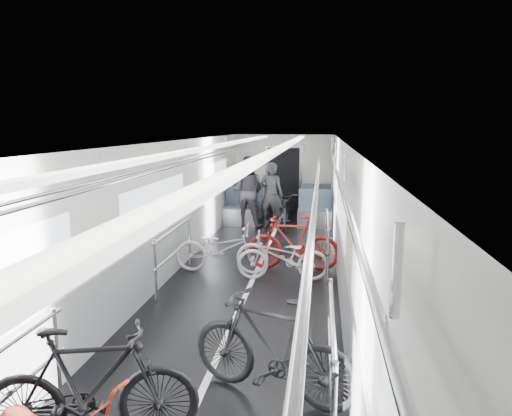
{
  "coord_description": "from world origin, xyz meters",
  "views": [
    {
      "loc": [
        1.15,
        -6.97,
        2.67
      ],
      "look_at": [
        0.0,
        1.0,
        1.21
      ],
      "focal_mm": 32.0,
      "sensor_mm": 36.0,
      "label": 1
    }
  ],
  "objects": [
    {
      "name": "car_shell",
      "position": [
        0.0,
        1.78,
        1.13
      ],
      "size": [
        3.02,
        14.01,
        2.41
      ],
      "color": "black",
      "rests_on": "ground"
    },
    {
      "name": "bike_left_mid",
      "position": [
        -0.7,
        -3.75,
        0.53
      ],
      "size": [
        1.85,
        0.95,
        1.07
      ],
      "primitive_type": "imported",
      "rotation": [
        0.0,
        0.0,
        1.84
      ],
      "color": "black",
      "rests_on": "floor"
    },
    {
      "name": "bike_left_far",
      "position": [
        -0.62,
        0.9,
        0.46
      ],
      "size": [
        1.75,
        0.63,
        0.91
      ],
      "primitive_type": "imported",
      "rotation": [
        0.0,
        0.0,
        1.56
      ],
      "color": "silver",
      "rests_on": "floor"
    },
    {
      "name": "bike_right_near",
      "position": [
        0.72,
        -2.85,
        0.54
      ],
      "size": [
        1.85,
        1.07,
        1.07
      ],
      "primitive_type": "imported",
      "rotation": [
        0.0,
        0.0,
        -1.91
      ],
      "color": "black",
      "rests_on": "floor"
    },
    {
      "name": "bike_right_mid",
      "position": [
        0.52,
        0.66,
        0.42
      ],
      "size": [
        1.63,
        0.66,
        0.84
      ],
      "primitive_type": "imported",
      "rotation": [
        0.0,
        0.0,
        -1.5
      ],
      "color": "silver",
      "rests_on": "floor"
    },
    {
      "name": "bike_right_far",
      "position": [
        0.65,
        1.27,
        0.52
      ],
      "size": [
        1.73,
        0.52,
        1.04
      ],
      "primitive_type": "imported",
      "rotation": [
        0.0,
        0.0,
        -1.55
      ],
      "color": "maroon",
      "rests_on": "floor"
    },
    {
      "name": "bike_aisle",
      "position": [
        0.22,
        4.8,
        0.49
      ],
      "size": [
        0.8,
        1.91,
        0.98
      ],
      "primitive_type": "imported",
      "rotation": [
        0.0,
        0.0,
        0.08
      ],
      "color": "black",
      "rests_on": "floor"
    },
    {
      "name": "person_standing",
      "position": [
        -0.14,
        4.8,
        0.87
      ],
      "size": [
        0.71,
        0.54,
        1.74
      ],
      "primitive_type": "imported",
      "rotation": [
        0.0,
        0.0,
        2.94
      ],
      "color": "black",
      "rests_on": "floor"
    },
    {
      "name": "person_seated",
      "position": [
        -0.79,
        4.94,
        0.94
      ],
      "size": [
        1.03,
        0.87,
        1.88
      ],
      "primitive_type": "imported",
      "rotation": [
        0.0,
        0.0,
        2.96
      ],
      "color": "#2D2A31",
      "rests_on": "floor"
    }
  ]
}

